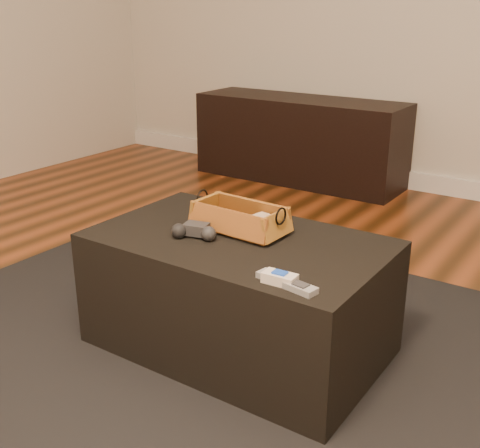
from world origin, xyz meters
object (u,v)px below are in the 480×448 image
Objects in this scene: ottoman at (239,293)px; game_controller at (195,231)px; media_cabinet at (300,140)px; wicker_basket at (240,220)px; silver_remote at (286,282)px; cream_gadget at (280,278)px; tv_remote at (234,225)px.

game_controller is (-0.12, -0.09, 0.24)m from ottoman.
media_cabinet reaches higher than ottoman.
wicker_basket reaches higher than silver_remote.
game_controller is at bearing -144.71° from ottoman.
cream_gadget is at bearing -62.44° from media_cabinet.
media_cabinet reaches higher than tv_remote.
wicker_basket reaches higher than game_controller.
ottoman is at bearing -45.59° from tv_remote.
ottoman is at bearing 35.29° from game_controller.
cream_gadget is (0.35, -0.27, -0.01)m from tv_remote.
media_cabinet is at bearing 117.99° from silver_remote.
wicker_basket is 0.44m from cream_gadget.
ottoman is 0.26m from wicker_basket.
game_controller reaches higher than tv_remote.
game_controller is (-0.09, -0.15, -0.01)m from wicker_basket.
cream_gadget is at bearing -40.78° from wicker_basket.
ottoman is 0.45m from silver_remote.
ottoman is at bearing 144.52° from silver_remote.
media_cabinet reaches higher than cream_gadget.
silver_remote is 0.02m from cream_gadget.
media_cabinet is at bearing 113.35° from wicker_basket.
silver_remote is at bearing -17.90° from game_controller.
ottoman is 0.44m from cream_gadget.
media_cabinet is 8.85× the size of game_controller.
cream_gadget is (0.33, -0.29, -0.02)m from wicker_basket.
game_controller is 0.82× the size of silver_remote.
wicker_basket is at bearing -66.65° from media_cabinet.
tv_remote is 1.80× the size of cream_gadget.
wicker_basket reaches higher than cream_gadget.
cream_gadget reaches higher than tv_remote.
silver_remote is at bearing -35.48° from ottoman.
wicker_basket is (0.02, 0.01, 0.02)m from tv_remote.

